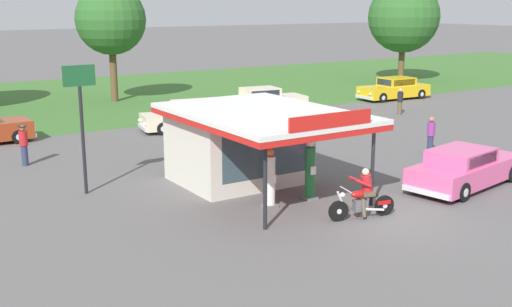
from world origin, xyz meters
TOP-DOWN VIEW (x-y plane):
  - ground_plane at (0.00, 0.00)m, footprint 300.00×300.00m
  - grass_verge_strip at (0.00, 30.00)m, footprint 120.00×24.00m
  - service_station_kiosk at (-1.56, 5.63)m, footprint 5.08×7.40m
  - gas_pump_nearside at (-2.37, 2.74)m, footprint 0.44×0.44m
  - gas_pump_offside at (-0.75, 2.74)m, footprint 0.44×0.44m
  - motorcycle_with_rider at (-0.56, 0.30)m, footprint 2.21×0.80m
  - featured_classic_sedan at (4.87, 0.90)m, footprint 5.54×2.78m
  - parked_car_back_row_far_left at (18.15, 17.81)m, footprint 5.38×2.15m
  - parked_car_back_row_far_right at (1.51, 15.70)m, footprint 5.63×2.77m
  - parked_car_back_row_left at (7.29, 17.72)m, footprint 5.39×2.59m
  - bystander_leaning_by_kiosk at (7.63, 5.02)m, footprint 0.34×0.34m
  - bystander_admiring_sedan at (-7.76, 12.65)m, footprint 0.37×0.37m
  - bystander_strolling_foreground at (13.89, 13.05)m, footprint 0.34×0.34m
  - tree_oak_centre at (25.85, 24.78)m, footprint 5.87×5.87m
  - tree_oak_far_left at (1.56, 27.30)m, footprint 4.62×4.62m
  - roadside_pole_sign at (-6.91, 7.48)m, footprint 1.10×0.12m

SIDE VIEW (x-z plane):
  - ground_plane at x=0.00m, z-range 0.00..0.00m
  - grass_verge_strip at x=0.00m, z-range 0.00..0.01m
  - motorcycle_with_rider at x=-0.56m, z-range -0.14..1.44m
  - featured_classic_sedan at x=4.87m, z-range -0.05..1.40m
  - parked_car_back_row_far_left at x=18.15m, z-range -0.06..1.43m
  - parked_car_back_row_far_right at x=1.51m, z-range -0.07..1.46m
  - parked_car_back_row_left at x=7.29m, z-range -0.07..1.51m
  - bystander_strolling_foreground at x=13.89m, z-range 0.04..1.61m
  - bystander_leaning_by_kiosk at x=7.63m, z-range 0.05..1.72m
  - bystander_admiring_sedan at x=-7.76m, z-range 0.06..1.73m
  - gas_pump_nearside at x=-2.37m, z-range -0.08..1.89m
  - gas_pump_offside at x=-0.75m, z-range -0.08..1.99m
  - service_station_kiosk at x=-1.56m, z-range 0.01..3.33m
  - roadside_pole_sign at x=-6.91m, z-range 0.84..5.30m
  - tree_oak_centre at x=25.85m, z-range 1.19..9.49m
  - tree_oak_far_left at x=1.56m, z-range 1.52..9.26m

